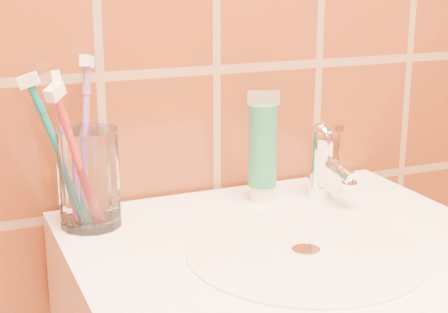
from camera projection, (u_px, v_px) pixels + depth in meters
name	position (u px, v px, depth m)	size (l,w,h in m)	color
glass_tumbler	(89.00, 178.00, 0.93)	(0.08, 0.08, 0.14)	white
toothpaste_tube	(263.00, 150.00, 1.03)	(0.05, 0.04, 0.17)	white
faucet	(325.00, 157.00, 1.05)	(0.05, 0.11, 0.12)	white
toothbrush_0	(85.00, 141.00, 0.95)	(0.05, 0.07, 0.23)	#854CA3
toothbrush_1	(78.00, 162.00, 0.88)	(0.08, 0.08, 0.22)	#AE2526
toothbrush_2	(68.00, 151.00, 0.94)	(0.05, 0.08, 0.21)	#8A4799
toothbrush_3	(61.00, 155.00, 0.91)	(0.09, 0.05, 0.22)	#0D6A6F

